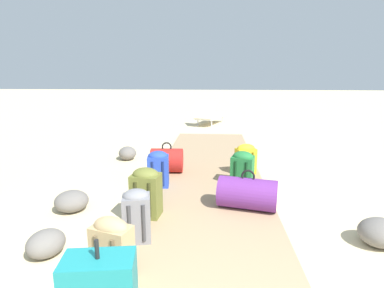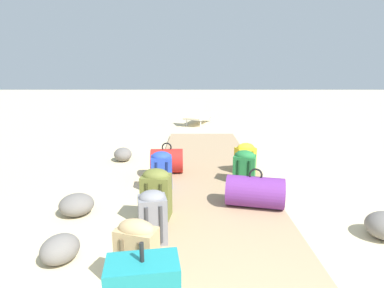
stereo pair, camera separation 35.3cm
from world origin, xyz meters
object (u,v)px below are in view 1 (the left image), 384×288
object	(u,v)px
duffel_bag_red	(167,160)
backpack_grey	(137,214)
backpack_green	(242,167)
duffel_bag_purple	(247,193)
backpack_olive	(146,191)
backpack_blue	(158,168)
backpack_yellow	(246,158)
backpack_tan	(112,247)
lounge_chair	(209,115)

from	to	relation	value
duffel_bag_red	backpack_grey	size ratio (longest dim) A/B	1.02
backpack_green	duffel_bag_purple	bearing A→B (deg)	-90.95
duffel_bag_red	backpack_olive	size ratio (longest dim) A/B	0.94
backpack_olive	backpack_grey	bearing A→B (deg)	-87.38
backpack_blue	backpack_yellow	size ratio (longest dim) A/B	1.05
backpack_grey	backpack_tan	world-z (taller)	backpack_tan
backpack_grey	backpack_yellow	world-z (taller)	backpack_grey
backpack_tan	backpack_olive	bearing A→B (deg)	88.93
backpack_yellow	backpack_grey	bearing A→B (deg)	-120.08
backpack_grey	backpack_yellow	bearing A→B (deg)	59.92
duffel_bag_purple	duffel_bag_red	size ratio (longest dim) A/B	1.41
backpack_yellow	backpack_tan	bearing A→B (deg)	-115.24
backpack_blue	backpack_olive	distance (m)	0.96
backpack_grey	backpack_tan	bearing A→B (deg)	-94.39
backpack_blue	duffel_bag_purple	xyz separation A→B (m)	(1.20, -0.68, -0.08)
backpack_grey	backpack_olive	size ratio (longest dim) A/B	0.92
backpack_blue	backpack_grey	distance (m)	1.49
duffel_bag_purple	backpack_green	bearing A→B (deg)	89.05
duffel_bag_red	backpack_tan	size ratio (longest dim) A/B	1.02
backpack_green	lounge_chair	xyz separation A→B (m)	(-0.59, 5.87, -0.01)
backpack_yellow	backpack_green	world-z (taller)	backpack_yellow
backpack_blue	backpack_yellow	world-z (taller)	backpack_blue
backpack_yellow	backpack_olive	bearing A→B (deg)	-128.05
lounge_chair	duffel_bag_red	bearing A→B (deg)	-96.39
backpack_tan	backpack_green	bearing A→B (deg)	62.05
backpack_olive	backpack_tan	world-z (taller)	backpack_olive
duffel_bag_red	backpack_grey	world-z (taller)	backpack_grey
backpack_blue	backpack_green	size ratio (longest dim) A/B	1.06
backpack_grey	backpack_yellow	distance (m)	2.49
duffel_bag_purple	backpack_yellow	bearing A→B (deg)	85.44
duffel_bag_purple	lounge_chair	xyz separation A→B (m)	(-0.57, 6.73, 0.06)
duffel_bag_purple	backpack_grey	distance (m)	1.40
backpack_green	backpack_blue	bearing A→B (deg)	-171.31
backpack_grey	backpack_olive	xyz separation A→B (m)	(-0.02, 0.53, 0.03)
backpack_yellow	lounge_chair	world-z (taller)	lounge_chair
duffel_bag_red	backpack_olive	distance (m)	1.62
backpack_grey	backpack_green	bearing A→B (deg)	55.39
backpack_tan	lounge_chair	bearing A→B (deg)	85.69
backpack_grey	duffel_bag_red	bearing A→B (deg)	90.97
backpack_blue	backpack_olive	world-z (taller)	backpack_olive
backpack_olive	backpack_green	xyz separation A→B (m)	(1.18, 1.14, -0.04)
lounge_chair	backpack_tan	bearing A→B (deg)	-94.31
backpack_tan	backpack_blue	bearing A→B (deg)	90.41
backpack_tan	backpack_grey	bearing A→B (deg)	85.61
backpack_green	backpack_olive	bearing A→B (deg)	-135.86
backpack_tan	backpack_yellow	bearing A→B (deg)	64.76
backpack_yellow	backpack_tan	world-z (taller)	backpack_tan
duffel_bag_red	backpack_yellow	xyz separation A→B (m)	(1.28, 0.01, 0.06)
backpack_grey	backpack_green	size ratio (longest dim) A/B	1.07
backpack_olive	backpack_yellow	bearing A→B (deg)	51.95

